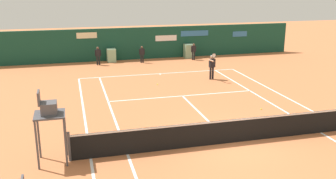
% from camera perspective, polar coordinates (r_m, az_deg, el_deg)
% --- Properties ---
extents(ground_plane, '(80.00, 80.00, 0.01)m').
position_cam_1_polar(ground_plane, '(15.44, 8.50, -7.06)').
color(ground_plane, '#C67042').
extents(tennis_net, '(12.10, 0.10, 1.07)m').
position_cam_1_polar(tennis_net, '(14.76, 9.46, -6.08)').
color(tennis_net, '#4C4C51').
rests_on(tennis_net, ground_plane).
extents(sponsor_back_wall, '(25.00, 1.02, 2.50)m').
position_cam_1_polar(sponsor_back_wall, '(30.34, -3.54, 6.87)').
color(sponsor_back_wall, '#144233').
rests_on(sponsor_back_wall, ground_plane).
extents(umpire_chair, '(1.00, 1.00, 2.56)m').
position_cam_1_polar(umpire_chair, '(13.24, -17.43, -3.53)').
color(umpire_chair, '#47474C').
rests_on(umpire_chair, ground_plane).
extents(player_on_baseline, '(0.51, 0.72, 1.78)m').
position_cam_1_polar(player_on_baseline, '(24.00, 6.63, 3.69)').
color(player_on_baseline, black).
rests_on(player_on_baseline, ground_plane).
extents(ball_kid_right_post, '(0.42, 0.21, 1.28)m').
position_cam_1_polar(ball_kid_right_post, '(28.94, -3.93, 5.47)').
color(ball_kid_right_post, black).
rests_on(ball_kid_right_post, ground_plane).
extents(ball_kid_centre_post, '(0.43, 0.21, 1.31)m').
position_cam_1_polar(ball_kid_centre_post, '(29.96, 3.86, 5.87)').
color(ball_kid_centre_post, black).
rests_on(ball_kid_centre_post, ground_plane).
extents(ball_kid_left_post, '(0.45, 0.19, 1.36)m').
position_cam_1_polar(ball_kid_left_post, '(28.51, -10.46, 5.18)').
color(ball_kid_left_post, black).
rests_on(ball_kid_left_post, ground_plane).
extents(tennis_ball_by_sideline, '(0.07, 0.07, 0.07)m').
position_cam_1_polar(tennis_ball_by_sideline, '(18.94, 13.82, -2.86)').
color(tennis_ball_by_sideline, '#CCE033').
rests_on(tennis_ball_by_sideline, ground_plane).
extents(tennis_ball_mid_court, '(0.07, 0.07, 0.07)m').
position_cam_1_polar(tennis_ball_mid_court, '(22.75, -1.60, 0.78)').
color(tennis_ball_mid_court, '#CCE033').
rests_on(tennis_ball_mid_court, ground_plane).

